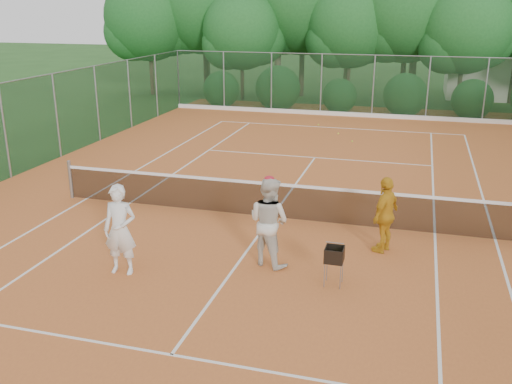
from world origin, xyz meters
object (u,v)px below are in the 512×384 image
player_white (120,230)px  player_yellow (385,215)px  ball_hopper (334,255)px  player_center_grp (269,221)px

player_white → player_yellow: 5.75m
player_yellow → ball_hopper: size_ratio=2.16×
player_yellow → ball_hopper: bearing=-0.1°
player_white → player_center_grp: bearing=18.7°
player_center_grp → ball_hopper: bearing=-22.1°
player_white → ball_hopper: bearing=3.4°
player_white → player_center_grp: 3.07m
player_yellow → player_white: bearing=-40.2°
player_center_grp → ball_hopper: 1.64m
ball_hopper → player_yellow: bearing=73.0°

